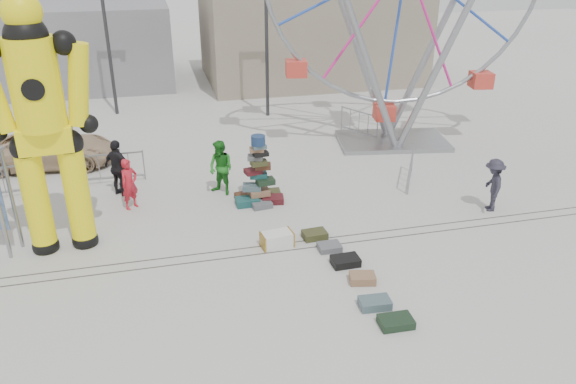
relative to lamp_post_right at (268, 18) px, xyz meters
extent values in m
plane|color=#9E9E99|center=(-3.09, -13.00, -4.48)|extent=(90.00, 90.00, 0.00)
cube|color=#47443F|center=(-3.09, -12.40, -4.48)|extent=(40.00, 0.04, 0.01)
cube|color=#47443F|center=(-3.09, -12.00, -4.48)|extent=(40.00, 0.04, 0.01)
cube|color=gray|center=(3.91, 7.00, -1.98)|extent=(12.00, 8.00, 5.00)
cube|color=gray|center=(-9.09, 9.00, -2.28)|extent=(10.00, 8.00, 4.40)
cylinder|color=#2D2D30|center=(-0.09, 0.00, -0.48)|extent=(0.16, 0.16, 8.00)
cylinder|color=#2D2D30|center=(-7.09, 2.00, -0.48)|extent=(0.16, 0.16, 8.00)
cube|color=#1A5050|center=(-2.73, -9.33, -4.36)|extent=(0.75, 0.53, 0.24)
cube|color=#50151B|center=(-1.90, -9.35, -4.37)|extent=(0.76, 0.58, 0.22)
cube|color=#4B2818|center=(-2.71, -8.87, -4.38)|extent=(0.71, 0.55, 0.20)
cube|color=#3E4020|center=(-1.89, -8.89, -4.37)|extent=(0.70, 0.52, 0.22)
cube|color=slate|center=(-2.32, -9.61, -4.39)|extent=(0.68, 0.50, 0.18)
cube|color=black|center=(-2.30, -8.69, -4.38)|extent=(0.65, 0.49, 0.20)
cube|color=#93694B|center=(-2.31, -9.20, -4.14)|extent=(0.67, 0.48, 0.20)
cube|color=#4B636B|center=(-2.54, -9.16, -3.95)|extent=(0.66, 0.52, 0.18)
cube|color=#1A301E|center=(-2.11, -9.22, -3.76)|extent=(0.61, 0.44, 0.18)
cube|color=#1A5050|center=(-2.31, -9.06, -3.59)|extent=(0.58, 0.41, 0.17)
cube|color=#50151B|center=(-2.47, -9.10, -3.42)|extent=(0.60, 0.48, 0.17)
cube|color=#4B2818|center=(-2.17, -9.15, -3.26)|extent=(0.56, 0.43, 0.17)
cube|color=#3E4020|center=(-2.31, -9.24, -3.10)|extent=(0.54, 0.39, 0.15)
cube|color=slate|center=(-2.40, -9.12, -2.96)|extent=(0.54, 0.43, 0.15)
cube|color=black|center=(-2.24, -9.20, -2.82)|extent=(0.49, 0.36, 0.13)
cube|color=#93694B|center=(-2.35, -9.15, -2.69)|extent=(0.47, 0.34, 0.13)
cube|color=#4B636B|center=(-2.28, -9.23, -2.57)|extent=(0.46, 0.34, 0.11)
cylinder|color=navy|center=(-2.31, -9.20, -2.37)|extent=(0.44, 0.44, 0.29)
sphere|color=black|center=(-8.60, -10.78, -4.34)|extent=(0.71, 0.71, 0.71)
cylinder|color=#FFED0D|center=(-8.60, -10.78, -2.98)|extent=(0.66, 0.66, 3.00)
sphere|color=black|center=(-8.60, -10.78, -1.48)|extent=(0.75, 0.75, 0.75)
sphere|color=black|center=(-7.57, -10.71, -4.34)|extent=(0.71, 0.71, 0.71)
cylinder|color=#FFED0D|center=(-7.57, -10.71, -2.98)|extent=(0.66, 0.66, 3.00)
sphere|color=black|center=(-7.57, -10.71, -1.48)|extent=(0.75, 0.75, 0.75)
cube|color=#FFED0D|center=(-8.08, -10.74, -1.29)|extent=(1.36, 0.84, 0.66)
cylinder|color=#FFED0D|center=(-8.08, -10.74, 0.11)|extent=(1.22, 1.22, 2.25)
sphere|color=black|center=(-8.08, -10.74, 1.24)|extent=(1.03, 1.03, 1.03)
sphere|color=#FFED0D|center=(-8.08, -10.74, 1.80)|extent=(0.94, 0.94, 0.94)
sphere|color=black|center=(-7.29, -10.69, 1.05)|extent=(0.60, 0.60, 0.60)
cylinder|color=#FFED0D|center=(-7.10, -10.68, 0.02)|extent=(0.80, 0.54, 2.11)
sphere|color=black|center=(-7.01, -10.67, -1.01)|extent=(0.49, 0.49, 0.49)
cube|color=gray|center=(4.12, -5.00, -4.39)|extent=(4.77, 3.31, 0.18)
cylinder|color=gray|center=(2.60, -5.55, -0.96)|extent=(3.06, 0.75, 7.13)
cylinder|color=gray|center=(5.38, -6.01, -0.96)|extent=(3.06, 0.75, 7.13)
cylinder|color=gray|center=(2.86, -3.99, -0.96)|extent=(3.06, 0.75, 7.13)
cylinder|color=gray|center=(5.64, -4.45, -0.96)|extent=(3.06, 0.75, 7.13)
cube|color=red|center=(4.12, -5.00, -3.16)|extent=(0.91, 0.91, 0.62)
cylinder|color=gray|center=(-9.37, -10.69, -3.02)|extent=(0.10, 0.10, 2.92)
cube|color=silver|center=(-2.38, -12.08, -4.28)|extent=(0.93, 0.61, 0.41)
cube|color=#3E4020|center=(-1.23, -11.89, -4.38)|extent=(0.71, 0.53, 0.21)
cube|color=slate|center=(-1.02, -12.62, -4.40)|extent=(0.62, 0.49, 0.17)
cube|color=black|center=(-0.84, -13.45, -4.37)|extent=(0.74, 0.52, 0.22)
cube|color=#93694B|center=(-0.70, -14.32, -4.37)|extent=(0.71, 0.56, 0.22)
cube|color=#4B636B|center=(-0.78, -15.36, -4.37)|extent=(0.76, 0.51, 0.22)
cube|color=#1A301E|center=(-0.58, -16.11, -4.38)|extent=(0.77, 0.53, 0.20)
imported|color=red|center=(-6.32, -8.65, -3.66)|extent=(0.71, 0.68, 1.64)
imported|color=#1C721D|center=(-3.40, -8.28, -3.56)|extent=(1.12, 1.13, 1.84)
imported|color=black|center=(-6.67, -7.54, -3.53)|extent=(1.13, 1.10, 1.90)
imported|color=#23222E|center=(4.62, -11.47, -3.64)|extent=(0.96, 1.24, 1.69)
imported|color=tan|center=(-9.22, -4.28, -3.84)|extent=(4.78, 2.50, 1.28)
camera|label=1|loc=(-5.31, -25.32, 3.48)|focal=35.00mm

